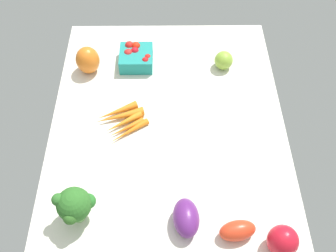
# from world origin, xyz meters

# --- Properties ---
(tablecloth) EXTENTS (1.04, 0.76, 0.02)m
(tablecloth) POSITION_xyz_m (0.00, 0.00, 0.01)
(tablecloth) COLOR silver
(tablecloth) RESTS_ON ground
(berry_basket) EXTENTS (0.12, 0.12, 0.07)m
(berry_basket) POSITION_xyz_m (-0.31, -0.11, 0.05)
(berry_basket) COLOR teal
(berry_basket) RESTS_ON tablecloth
(roma_tomato) EXTENTS (0.07, 0.11, 0.05)m
(roma_tomato) POSITION_xyz_m (0.35, 0.18, 0.05)
(roma_tomato) COLOR red
(roma_tomato) RESTS_ON tablecloth
(eggplant) EXTENTS (0.12, 0.08, 0.07)m
(eggplant) POSITION_xyz_m (0.32, 0.05, 0.06)
(eggplant) COLOR #602473
(eggplant) RESTS_ON tablecloth
(heirloom_tomato_green) EXTENTS (0.07, 0.07, 0.07)m
(heirloom_tomato_green) POSITION_xyz_m (-0.28, 0.20, 0.05)
(heirloom_tomato_green) COLOR #8DB83B
(heirloom_tomato_green) RESTS_ON tablecloth
(broccoli_head) EXTENTS (0.10, 0.11, 0.13)m
(broccoli_head) POSITION_xyz_m (0.30, -0.25, 0.10)
(broccoli_head) COLOR #92CE78
(broccoli_head) RESTS_ON tablecloth
(bell_pepper_orange) EXTENTS (0.11, 0.11, 0.10)m
(bell_pepper_orange) POSITION_xyz_m (-0.27, -0.28, 0.07)
(bell_pepper_orange) COLOR orange
(bell_pepper_orange) RESTS_ON tablecloth
(bell_pepper_red) EXTENTS (0.11, 0.11, 0.09)m
(bell_pepper_red) POSITION_xyz_m (0.39, 0.29, 0.07)
(bell_pepper_red) COLOR red
(bell_pepper_red) RESTS_ON tablecloth
(carrot_bunch) EXTENTS (0.17, 0.17, 0.03)m
(carrot_bunch) POSITION_xyz_m (-0.03, -0.15, 0.03)
(carrot_bunch) COLOR orange
(carrot_bunch) RESTS_ON tablecloth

